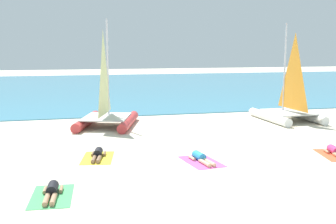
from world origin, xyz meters
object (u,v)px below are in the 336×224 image
object	(u,v)px
sailboat_white	(288,106)
towel_rightmost	(336,155)
towel_center_right	(201,162)
sunbather_rightmost	(335,151)
sunbather_center_left	(98,154)
towel_center_left	(98,158)
sunbather_leftmost	(52,191)
sailboat_red	(107,111)
sunbather_center_right	(201,158)
towel_leftmost	(52,196)

from	to	relation	value
sailboat_white	towel_rightmost	bearing A→B (deg)	-107.16
towel_center_right	sunbather_rightmost	bearing A→B (deg)	-3.30
sunbather_center_left	sunbather_rightmost	size ratio (longest dim) A/B	1.00
sunbather_rightmost	towel_center_left	bearing A→B (deg)	-178.12
sunbather_rightmost	sunbather_leftmost	bearing A→B (deg)	-156.24
towel_center_right	sunbather_rightmost	xyz separation A→B (m)	(5.27, -0.30, 0.13)
towel_center_right	towel_rightmost	xyz separation A→B (m)	(5.26, -0.37, 0.00)
sailboat_white	towel_rightmost	distance (m)	7.72
sailboat_red	sunbather_center_left	size ratio (longest dim) A/B	3.55
sailboat_white	towel_rightmost	size ratio (longest dim) A/B	2.86
sailboat_white	sunbather_center_right	xyz separation A→B (m)	(-7.47, -6.92, -0.68)
towel_leftmost	sailboat_white	bearing A→B (deg)	36.60
towel_leftmost	sunbather_leftmost	distance (m)	0.14
sunbather_leftmost	sunbather_center_right	xyz separation A→B (m)	(5.11, 2.36, 0.00)
towel_rightmost	sunbather_leftmost	bearing A→B (deg)	-169.50
towel_leftmost	towel_center_left	world-z (taller)	same
sailboat_red	sunbather_leftmost	bearing A→B (deg)	-86.95
sailboat_red	sailboat_white	world-z (taller)	sailboat_red
towel_leftmost	towel_center_right	xyz separation A→B (m)	(5.12, 2.36, 0.00)
sunbather_center_left	sunbather_rightmost	world-z (taller)	same
sunbather_center_left	sailboat_red	bearing A→B (deg)	91.86
sunbather_center_left	towel_rightmost	size ratio (longest dim) A/B	0.82
sailboat_red	towel_center_right	distance (m)	8.17
sunbather_leftmost	sunbather_center_left	xyz separation A→B (m)	(1.56, 3.78, 0.00)
sunbather_leftmost	towel_rightmost	world-z (taller)	sunbather_leftmost
towel_center_left	sunbather_center_left	size ratio (longest dim) A/B	1.22
towel_center_right	sunbather_rightmost	distance (m)	5.28
sailboat_white	towel_center_left	size ratio (longest dim) A/B	2.86
towel_leftmost	towel_center_right	distance (m)	5.64
towel_center_left	towel_center_right	xyz separation A→B (m)	(3.57, -1.42, 0.00)
sunbather_center_right	sunbather_rightmost	size ratio (longest dim) A/B	1.01
sailboat_white	sunbather_rightmost	world-z (taller)	sailboat_white
towel_center_left	sunbather_rightmost	world-z (taller)	sunbather_rightmost
sailboat_white	towel_center_right	bearing A→B (deg)	-137.37
towel_center_right	towel_rightmost	size ratio (longest dim) A/B	1.00
towel_center_right	sailboat_white	bearing A→B (deg)	43.12
sunbather_center_left	sunbather_center_right	xyz separation A→B (m)	(3.55, -1.42, 0.00)
sailboat_red	sailboat_white	size ratio (longest dim) A/B	1.02
sunbather_center_right	sailboat_red	bearing A→B (deg)	101.57
towel_leftmost	sunbather_center_right	world-z (taller)	sunbather_center_right
sailboat_red	sunbather_leftmost	distance (m)	10.34
sunbather_leftmost	towel_rightmost	distance (m)	10.56
sailboat_red	sunbather_center_right	bearing A→B (deg)	-54.07
sunbather_center_left	towel_center_right	world-z (taller)	sunbather_center_left
towel_center_left	towel_center_right	size ratio (longest dim) A/B	1.00
sailboat_white	towel_center_left	world-z (taller)	sailboat_white
towel_leftmost	sailboat_red	bearing A→B (deg)	75.87
sunbather_rightmost	towel_rightmost	bearing A→B (deg)	-90.00
sunbather_leftmost	towel_rightmost	bearing A→B (deg)	15.20
towel_rightmost	sunbather_rightmost	size ratio (longest dim) A/B	1.22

